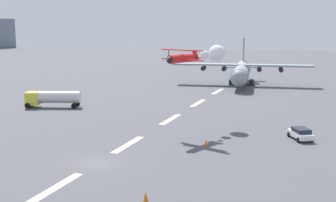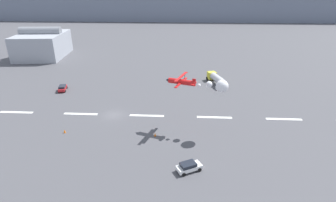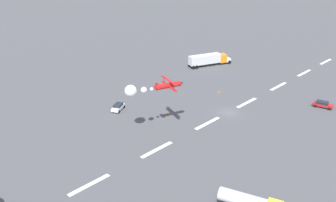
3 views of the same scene
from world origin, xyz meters
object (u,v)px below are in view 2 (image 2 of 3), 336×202
at_px(airport_staff_sedan, 62,88).
at_px(traffic_cone_near, 65,131).
at_px(stunt_biplane_red, 208,85).
at_px(followme_car_yellow, 189,167).
at_px(traffic_cone_far, 155,134).
at_px(fuel_tanker_truck, 216,78).

height_order(airport_staff_sedan, traffic_cone_near, airport_staff_sedan).
height_order(stunt_biplane_red, followme_car_yellow, stunt_biplane_red).
relative_size(airport_staff_sedan, traffic_cone_near, 6.46).
relative_size(followme_car_yellow, traffic_cone_far, 5.99).
bearing_deg(traffic_cone_near, stunt_biplane_red, 5.06).
bearing_deg(followme_car_yellow, stunt_biplane_red, 74.89).
relative_size(stunt_biplane_red, traffic_cone_near, 16.35).
distance_m(fuel_tanker_truck, followme_car_yellow, 43.11).
bearing_deg(fuel_tanker_truck, traffic_cone_near, -137.24).
height_order(traffic_cone_near, traffic_cone_far, same).
bearing_deg(stunt_biplane_red, followme_car_yellow, -105.11).
distance_m(stunt_biplane_red, fuel_tanker_truck, 30.52).
xyz_separation_m(stunt_biplane_red, followme_car_yellow, (-3.59, -13.31, -9.31)).
relative_size(stunt_biplane_red, followme_car_yellow, 2.73).
bearing_deg(fuel_tanker_truck, followme_car_yellow, -101.81).
bearing_deg(traffic_cone_near, airport_staff_sedan, 113.79).
xyz_separation_m(fuel_tanker_truck, followme_car_yellow, (-8.82, -42.19, -0.93)).
xyz_separation_m(airport_staff_sedan, traffic_cone_far, (28.85, -23.49, -0.44)).
height_order(followme_car_yellow, airport_staff_sedan, same).
height_order(followme_car_yellow, traffic_cone_near, followme_car_yellow).
bearing_deg(airport_staff_sedan, traffic_cone_far, -39.15).
bearing_deg(traffic_cone_near, followme_car_yellow, -23.15).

